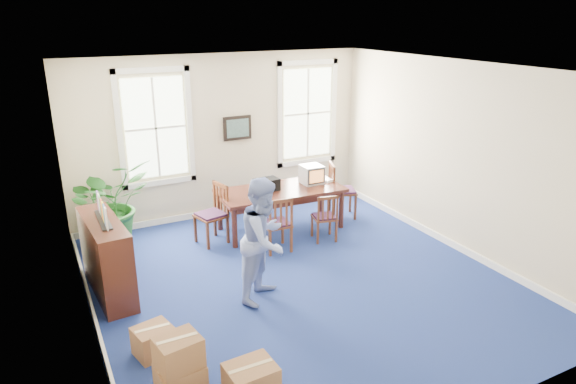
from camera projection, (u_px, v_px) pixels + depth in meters
name	position (u px, v px, depth m)	size (l,w,h in m)	color
floor	(300.00, 281.00, 7.91)	(6.50, 6.50, 0.00)	navy
ceiling	(302.00, 69.00, 6.85)	(6.50, 6.50, 0.00)	white
wall_back	(223.00, 136.00, 10.11)	(6.50, 6.50, 0.00)	beige
wall_front	(471.00, 282.00, 4.65)	(6.50, 6.50, 0.00)	beige
wall_left	(79.00, 218.00, 6.09)	(6.50, 6.50, 0.00)	beige
wall_right	(457.00, 157.00, 8.67)	(6.50, 6.50, 0.00)	beige
baseboard_back	(226.00, 210.00, 10.60)	(6.00, 0.04, 0.12)	white
baseboard_left	(97.00, 328.00, 6.62)	(0.04, 6.50, 0.12)	white
baseboard_right	(446.00, 241.00, 9.16)	(0.04, 6.50, 0.12)	white
window_left	(156.00, 128.00, 9.44)	(1.40, 0.12, 2.20)	white
window_right	(307.00, 113.00, 10.81)	(1.40, 0.12, 2.20)	white
wall_picture	(237.00, 128.00, 10.15)	(0.58, 0.06, 0.48)	black
conference_table	(281.00, 209.00, 9.70)	(2.34, 1.06, 0.80)	#441E15
crt_tv	(312.00, 174.00, 9.85)	(0.39, 0.42, 0.35)	#B7B7BC
game_console	(327.00, 180.00, 9.99)	(0.15, 0.19, 0.05)	white
equipment_bag	(266.00, 185.00, 9.46)	(0.44, 0.29, 0.22)	black
chair_near_left	(276.00, 223.00, 8.79)	(0.45, 0.45, 1.00)	brown
chair_near_right	(324.00, 216.00, 9.22)	(0.40, 0.40, 0.89)	brown
chair_end_left	(211.00, 215.00, 9.06)	(0.48, 0.48, 1.07)	brown
chair_end_right	(343.00, 190.00, 10.24)	(0.50, 0.50, 1.11)	brown
man	(265.00, 239.00, 7.20)	(0.88, 0.68, 1.80)	#8094D3
credenza	(106.00, 256.00, 7.37)	(0.44, 1.54, 1.21)	#441E15
brochure_rack	(102.00, 205.00, 7.12)	(0.14, 0.77, 0.34)	#99999E
potted_plant	(109.00, 204.00, 8.89)	(1.40, 1.22, 1.56)	#1B531B
cardboard_boxes	(194.00, 355.00, 5.59)	(1.32, 1.32, 0.75)	#96653E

